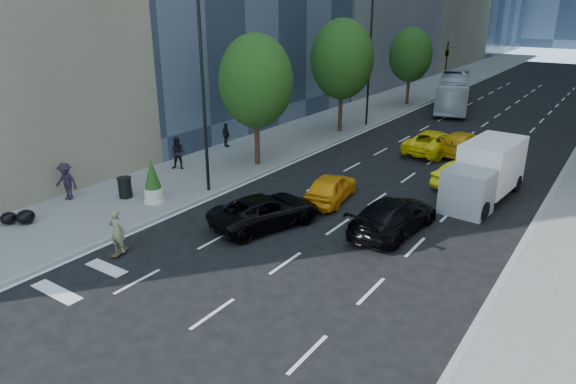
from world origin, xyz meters
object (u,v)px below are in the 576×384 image
Objects in this scene: black_sedan_lincoln at (266,211)px; city_bus at (453,92)px; planter_shrub at (153,182)px; skateboarder at (118,234)px; trash_can at (125,188)px; black_sedan_mercedes at (394,216)px; box_truck at (485,172)px.

black_sedan_lincoln is 0.45× the size of city_bus.
city_bus is 5.19× the size of planter_shrub.
city_bus reaches higher than skateboarder.
black_sedan_lincoln is 7.62m from trash_can.
city_bus is (-6.36, 27.99, 0.79)m from black_sedan_mercedes.
city_bus reaches higher than planter_shrub.
black_sedan_lincoln is (3.02, 5.35, -0.17)m from skateboarder.
box_truck is at bearing -109.37° from black_sedan_lincoln.
planter_shrub is (-4.32, -31.51, -0.37)m from city_bus.
skateboarder is 0.34× the size of black_sedan_mercedes.
trash_can is at bearing 22.14° from black_sedan_mercedes.
black_sedan_lincoln is 10.98m from box_truck.
box_truck is 2.87× the size of planter_shrub.
black_sedan_mercedes is at bearing -104.06° from box_truck.
black_sedan_mercedes is 2.42× the size of planter_shrub.
black_sedan_mercedes is 5.29× the size of trash_can.
box_truck is (8.45, -21.95, -0.09)m from city_bus.
black_sedan_mercedes is 12.90m from trash_can.
planter_shrub is at bearing 12.46° from trash_can.
skateboarder is at bearing -56.58° from planter_shrub.
black_sedan_mercedes is at bearing 17.48° from trash_can.
black_sedan_mercedes is 28.72m from city_bus.
skateboarder is at bearing -120.63° from box_truck.
skateboarder is at bearing 49.60° from black_sedan_mercedes.
city_bus is (1.47, 35.81, 0.67)m from skateboarder.
black_sedan_lincoln is 0.97× the size of black_sedan_mercedes.
city_bus is 31.80m from planter_shrub.
trash_can is at bearing -115.89° from city_bus.
skateboarder reaches higher than black_sedan_mercedes.
black_sedan_mercedes is (4.81, 2.47, 0.05)m from black_sedan_lincoln.
trash_can is at bearing -140.47° from box_truck.
skateboarder is at bearing 80.19° from black_sedan_lincoln.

